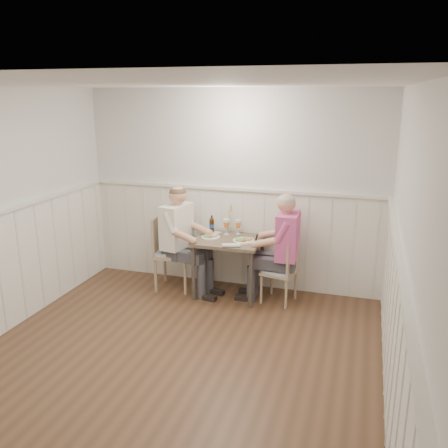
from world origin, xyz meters
name	(u,v)px	position (x,y,z in m)	size (l,w,h in m)	color
ground_plane	(166,369)	(0.00, 0.00, 0.00)	(4.50, 4.50, 0.00)	#4B3220
room_shell	(161,214)	(0.00, 0.00, 1.52)	(4.04, 4.54, 2.60)	silver
wainscot	(191,275)	(0.00, 0.69, 0.69)	(4.00, 4.49, 1.34)	white
dining_table	(229,247)	(0.07, 1.84, 0.64)	(0.84, 0.70, 0.75)	brown
chair_right	(283,269)	(0.78, 1.81, 0.44)	(0.45, 0.45, 0.81)	tan
chair_left	(170,249)	(-0.74, 1.83, 0.54)	(0.51, 0.51, 0.99)	tan
man_in_pink	(283,257)	(0.78, 1.83, 0.59)	(0.65, 0.46, 1.41)	#3F3F47
diner_cream	(180,247)	(-0.58, 1.79, 0.60)	(0.72, 0.51, 1.42)	#3F3F47
plate_man	(243,240)	(0.27, 1.79, 0.77)	(0.27, 0.27, 0.07)	white
plate_diner	(210,236)	(-0.18, 1.82, 0.77)	(0.24, 0.24, 0.06)	white
beer_glass_a	(238,225)	(0.13, 2.09, 0.88)	(0.08, 0.08, 0.19)	silver
beer_glass_b	(226,224)	(-0.02, 2.02, 0.89)	(0.08, 0.08, 0.21)	silver
beer_bottle	(212,225)	(-0.23, 2.07, 0.85)	(0.06, 0.06, 0.23)	black
rolled_napkin	(231,245)	(0.20, 1.53, 0.77)	(0.22, 0.11, 0.05)	white
grass_vase	(229,219)	(-0.02, 2.13, 0.93)	(0.05, 0.05, 0.40)	silver
gingham_mat	(209,233)	(-0.26, 2.03, 0.75)	(0.33, 0.30, 0.01)	#678BBE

